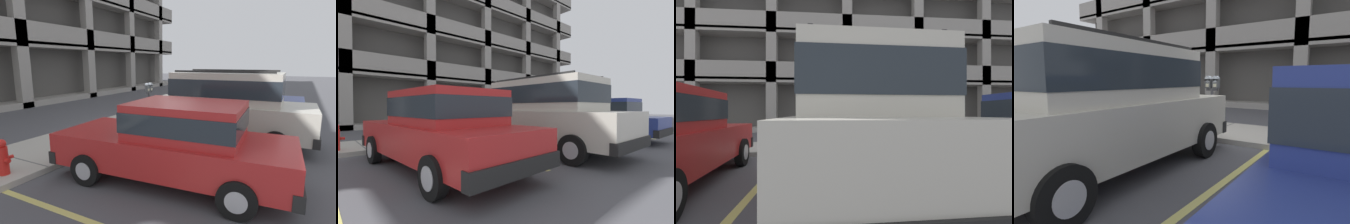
{
  "view_description": "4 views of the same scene",
  "coord_description": "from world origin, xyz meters",
  "views": [
    {
      "loc": [
        -7.42,
        -4.34,
        2.25
      ],
      "look_at": [
        -0.37,
        -0.72,
        0.74
      ],
      "focal_mm": 28.0,
      "sensor_mm": 36.0,
      "label": 1
    },
    {
      "loc": [
        -5.09,
        -6.5,
        1.23
      ],
      "look_at": [
        0.14,
        -0.49,
        1.06
      ],
      "focal_mm": 24.0,
      "sensor_mm": 36.0,
      "label": 2
    },
    {
      "loc": [
        -0.61,
        -5.96,
        1.17
      ],
      "look_at": [
        -0.14,
        -0.86,
        1.19
      ],
      "focal_mm": 24.0,
      "sensor_mm": 36.0,
      "label": 3
    },
    {
      "loc": [
        3.16,
        -5.21,
        1.46
      ],
      "look_at": [
        0.3,
        -0.97,
        0.83
      ],
      "focal_mm": 28.0,
      "sensor_mm": 36.0,
      "label": 4
    }
  ],
  "objects": [
    {
      "name": "dark_hatchback",
      "position": [
        3.44,
        -2.37,
        0.82
      ],
      "size": [
        1.9,
        4.51,
        1.54
      ],
      "rotation": [
        0.0,
        0.0,
        0.02
      ],
      "color": "navy",
      "rests_on": "ground_plane"
    },
    {
      "name": "silver_suv",
      "position": [
        -0.08,
        -2.43,
        1.09
      ],
      "size": [
        2.09,
        4.82,
        2.03
      ],
      "rotation": [
        0.0,
        0.0,
        0.02
      ],
      "color": "beige",
      "rests_on": "ground_plane"
    },
    {
      "name": "red_sedan",
      "position": [
        -3.14,
        -2.33,
        0.82
      ],
      "size": [
        2.04,
        4.58,
        1.54
      ],
      "rotation": [
        0.0,
        0.0,
        0.07
      ],
      "color": "red",
      "rests_on": "ground_plane"
    },
    {
      "name": "ground_plane",
      "position": [
        0.0,
        0.0,
        -0.05
      ],
      "size": [
        80.0,
        80.0,
        0.1
      ],
      "color": "#4C4C51"
    },
    {
      "name": "parking_stall_lines",
      "position": [
        1.64,
        -1.4,
        0.0
      ],
      "size": [
        13.23,
        4.8,
        0.01
      ],
      "color": "#DBD16B",
      "rests_on": "ground_plane"
    },
    {
      "name": "sidewalk",
      "position": [
        0.0,
        1.3,
        0.06
      ],
      "size": [
        40.0,
        2.2,
        0.12
      ],
      "color": "#ADA89E",
      "rests_on": "ground_plane"
    },
    {
      "name": "parking_garage",
      "position": [
        0.86,
        13.15,
        6.03
      ],
      "size": [
        32.0,
        10.0,
        13.25
      ],
      "color": "#54514D",
      "rests_on": "ground_plane"
    },
    {
      "name": "parking_meter_near",
      "position": [
        0.26,
        0.35,
        1.19
      ],
      "size": [
        0.35,
        0.12,
        1.44
      ],
      "color": "#47474C",
      "rests_on": "sidewalk"
    }
  ]
}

